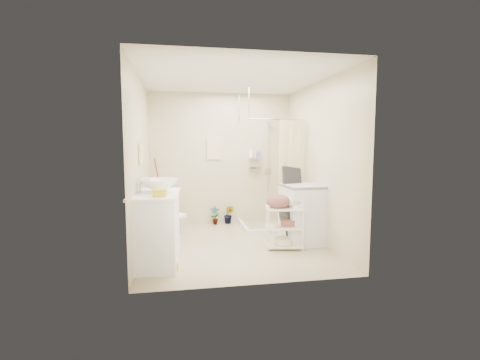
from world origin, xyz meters
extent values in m
plane|color=#B8AA8A|center=(0.00, 0.00, 0.00)|extent=(3.20, 3.20, 0.00)
cube|color=silver|center=(0.00, 0.00, 2.60)|extent=(2.80, 3.20, 0.04)
cube|color=beige|center=(0.00, 1.60, 1.30)|extent=(2.80, 0.04, 2.60)
cube|color=beige|center=(0.00, -1.60, 1.30)|extent=(2.80, 0.04, 2.60)
cube|color=beige|center=(-1.40, 0.00, 1.30)|extent=(0.04, 3.20, 2.60)
cube|color=beige|center=(1.40, 0.00, 1.30)|extent=(0.04, 3.20, 2.60)
cube|color=white|center=(-1.16, -0.65, 0.48)|extent=(0.66, 1.11, 0.95)
imported|color=white|center=(-1.11, -0.53, 1.04)|extent=(0.63, 0.63, 0.18)
cube|color=yellow|center=(-1.08, -0.97, 1.00)|extent=(0.18, 0.14, 0.09)
cube|color=gold|center=(-0.97, -0.94, 0.07)|extent=(0.26, 0.20, 0.14)
imported|color=white|center=(-1.04, 0.68, 0.33)|extent=(0.66, 0.39, 0.66)
imported|color=brown|center=(-0.15, 1.44, 0.18)|extent=(0.20, 0.14, 0.37)
imported|color=brown|center=(0.13, 1.47, 0.18)|extent=(0.25, 0.23, 0.37)
cube|color=beige|center=(-0.15, 1.58, 1.50)|extent=(0.28, 0.03, 0.42)
imported|color=white|center=(0.59, 1.53, 1.43)|extent=(0.09, 0.10, 0.21)
imported|color=#4D5DB0|center=(0.75, 1.53, 1.40)|extent=(0.07, 0.08, 0.16)
cube|color=silver|center=(1.14, -0.06, 0.47)|extent=(0.68, 0.70, 0.95)
camera|label=1|loc=(-0.85, -5.33, 1.61)|focal=26.00mm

